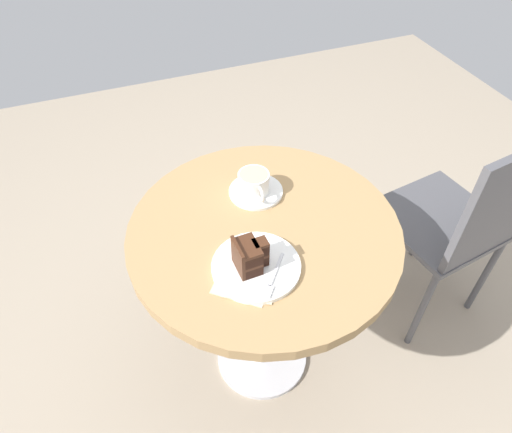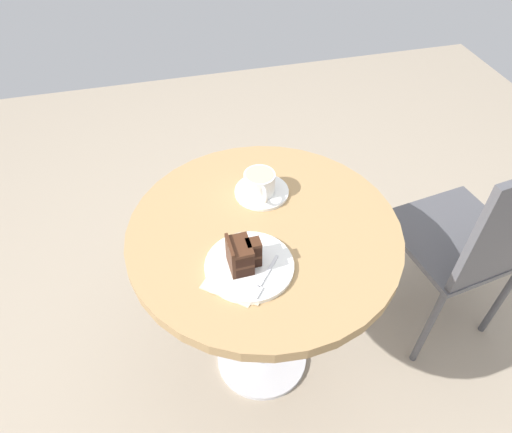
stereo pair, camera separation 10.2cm
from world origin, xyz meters
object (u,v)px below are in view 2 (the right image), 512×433
coffee_cup (260,183)px  cafe_chair (480,239)px  fork (262,281)px  teaspoon (258,178)px  saucer (262,192)px  cake_plate (249,266)px  cake_slice (242,255)px  napkin (239,278)px

coffee_cup → cafe_chair: bearing=75.3°
fork → cafe_chair: 0.79m
teaspoon → cafe_chair: 0.73m
saucer → fork: 0.32m
cake_plate → cake_slice: bearing=-92.5°
teaspoon → fork: 0.38m
cake_plate → saucer: bearing=159.0°
teaspoon → napkin: 0.37m
fork → cafe_chair: (-0.14, 0.75, -0.20)m
saucer → coffee_cup: (0.00, -0.01, 0.04)m
fork → napkin: (-0.03, -0.05, -0.01)m
coffee_cup → cafe_chair: (0.18, 0.67, -0.23)m
cake_plate → napkin: 0.04m
cake_plate → cake_slice: size_ratio=2.54×
fork → coffee_cup: bearing=-153.1°
saucer → cafe_chair: cafe_chair is taller
cake_slice → cafe_chair: 0.82m
cake_slice → cafe_chair: (-0.08, 0.78, -0.24)m
cake_slice → fork: cake_slice is taller
cake_slice → fork: size_ratio=0.75×
saucer → coffee_cup: 0.04m
saucer → fork: size_ratio=1.36×
saucer → cake_slice: (0.26, -0.12, 0.05)m
coffee_cup → cafe_chair: cafe_chair is taller
teaspoon → cake_slice: cake_slice is taller
saucer → fork: fork is taller
saucer → cake_plate: cake_plate is taller
fork → teaspoon: bearing=-152.7°
saucer → cake_plate: bearing=-21.0°
cake_plate → napkin: cake_plate is taller
cake_plate → fork: (0.06, 0.02, 0.01)m
teaspoon → cake_plate: bearing=-128.9°
saucer → cake_plate: (0.26, -0.10, 0.00)m
napkin → fork: bearing=59.1°
coffee_cup → cake_plate: bearing=-19.8°
cake_plate → cafe_chair: (-0.08, 0.76, -0.19)m
teaspoon → coffee_cup: bearing=-121.5°
coffee_cup → cafe_chair: 0.73m
coffee_cup → cake_slice: bearing=-23.3°
teaspoon → fork: fork is taller
saucer → fork: bearing=-14.4°
coffee_cup → cake_plate: 0.27m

